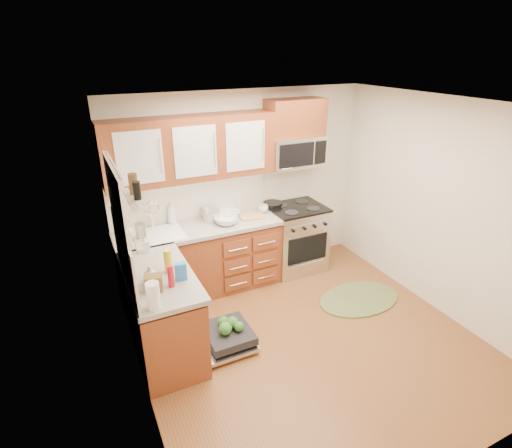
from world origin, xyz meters
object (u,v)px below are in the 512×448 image
cutting_board (252,217)px  cup (263,209)px  bowl_a (229,213)px  dishwasher (225,338)px  microwave (295,151)px  skillet (273,204)px  upper_cabinets (191,149)px  range (296,238)px  sink (158,244)px  rug (359,299)px  bowl_b (226,220)px  paper_towel_roll (153,296)px  stock_pot (211,216)px

cutting_board → cup: 0.24m
bowl_a → dishwasher: bearing=-115.0°
microwave → dishwasher: bearing=-140.9°
cup → skillet: bearing=27.2°
upper_cabinets → range: 1.99m
sink → bowl_a: 1.03m
range → cup: cup is taller
rug → cutting_board: bearing=134.0°
rug → bowl_a: bowl_a is taller
sink → bowl_b: bearing=-3.4°
dishwasher → skillet: skillet is taller
rug → cup: (-0.81, 1.15, 0.97)m
cutting_board → bowl_b: 0.38m
rug → sink: bearing=154.7°
range → skillet: bearing=147.1°
microwave → paper_towel_roll: 2.84m
skillet → microwave: bearing=-12.4°
upper_cabinets → cup: 1.29m
microwave → skillet: bearing=167.6°
upper_cabinets → range: size_ratio=2.16×
dishwasher → rug: size_ratio=0.63×
bowl_a → microwave: bearing=-3.1°
upper_cabinets → sink: 1.21m
dishwasher → cup: bearing=48.8°
bowl_a → cup: (0.45, -0.09, 0.02)m
skillet → stock_pot: (-0.92, -0.06, 0.01)m
sink → cup: cup is taller
cutting_board → paper_towel_roll: bearing=-137.8°
cutting_board → bowl_b: size_ratio=1.01×
skillet → bowl_a: bearing=-179.0°
dishwasher → cutting_board: size_ratio=2.27×
range → cutting_board: (-0.70, -0.01, 0.46)m
sink → dishwasher: 1.38m
skillet → stock_pot: stock_pot is taller
skillet → bowl_b: size_ratio=0.88×
microwave → skillet: microwave is taller
sink → cutting_board: (1.23, -0.00, 0.14)m
stock_pot → cutting_board: 0.53m
cutting_board → upper_cabinets: bearing=167.3°
rug → bowl_b: 1.98m
upper_cabinets → skillet: 1.44m
range → bowl_b: (-1.07, -0.06, 0.50)m
paper_towel_roll → cup: paper_towel_roll is taller
microwave → cup: bearing=-175.1°
skillet → upper_cabinets: bearing=-178.1°
paper_towel_roll → bowl_a: size_ratio=0.94×
stock_pot → cup: bearing=-3.0°
sink → stock_pot: size_ratio=2.92×
microwave → bowl_a: 1.19m
upper_cabinets → microwave: upper_cabinets is taller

